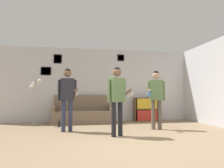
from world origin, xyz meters
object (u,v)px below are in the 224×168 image
Objects in this scene: bookshelf at (146,109)px; floor_lamp at (35,93)px; person_watcher_holding_cup at (156,93)px; person_player_foreground_center at (117,94)px; bottle_on_floor at (59,124)px; drinking_cup at (151,96)px; couch at (83,114)px; person_player_foreground_left at (67,92)px.

bookshelf is 3.99m from floor_lamp.
floor_lamp is (-3.92, -0.39, 0.61)m from bookshelf.
floor_lamp is 0.90× the size of person_watcher_holding_cup.
person_player_foreground_center is 2.39m from bottle_on_floor.
bookshelf is 0.54m from drinking_cup.
couch is at bearing 107.64° from person_player_foreground_center.
person_watcher_holding_cup reaches higher than bookshelf.
bookshelf is 0.56× the size of person_watcher_holding_cup.
drinking_cup is at bearing 16.22° from bottle_on_floor.
person_watcher_holding_cup is (2.04, -1.64, 0.71)m from couch.
drinking_cup is (2.58, 0.19, 0.62)m from couch.
bookshelf is at bearing -179.85° from drinking_cup.
bookshelf is 3.38m from person_player_foreground_left.
couch is 2.62m from person_player_foreground_center.
floor_lamp is at bearing -174.30° from bookshelf.
couch is at bearing -175.46° from bookshelf.
person_watcher_holding_cup is at bearing -106.26° from drinking_cup.
person_player_foreground_left is 14.11× the size of drinking_cup.
drinking_cup reaches higher than bottle_on_floor.
person_player_foreground_left is at bearing -105.20° from couch.
bottle_on_floor is (-3.08, -0.96, -0.34)m from bookshelf.
couch is 1.26× the size of person_player_foreground_center.
bookshelf is 0.57× the size of person_player_foreground_center.
drinking_cup is at bearing 73.74° from person_watcher_holding_cup.
person_player_foreground_left is 1.28m from bottle_on_floor.
drinking_cup is (0.53, 1.83, -0.09)m from person_watcher_holding_cup.
bookshelf is at bearing 58.37° from person_player_foreground_center.
bottle_on_floor is at bearing -162.73° from bookshelf.
person_player_foreground_left is at bearing -149.34° from drinking_cup.
person_player_foreground_center reaches higher than floor_lamp.
drinking_cup is at bearing 5.42° from floor_lamp.
person_player_foreground_center is (2.32, -2.21, -0.04)m from floor_lamp.
couch is 1.73m from floor_lamp.
drinking_cup reaches higher than bookshelf.
bookshelf is at bearing 4.54° from couch.
person_player_foreground_left reaches higher than floor_lamp.
drinking_cup is (1.81, 2.60, -0.07)m from person_player_foreground_center.
floor_lamp is at bearing 136.43° from person_player_foreground_center.
person_watcher_holding_cup is at bearing -1.08° from person_player_foreground_left.
floor_lamp is 4.15m from drinking_cup.
bottle_on_floor is (0.84, -0.57, -0.95)m from floor_lamp.
drinking_cup is at bearing 0.15° from bookshelf.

